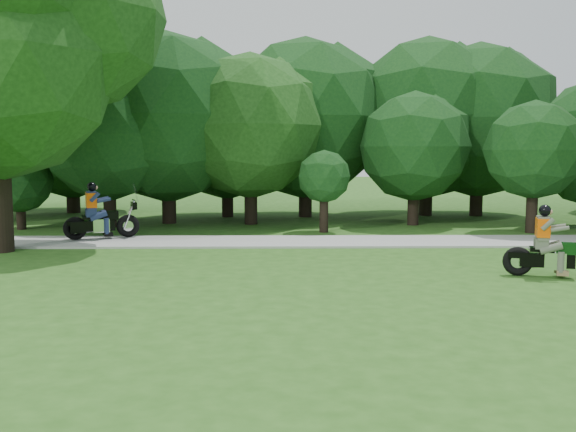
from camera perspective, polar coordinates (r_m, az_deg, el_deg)
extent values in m
plane|color=#275217|center=(11.04, 16.18, -8.38)|extent=(100.00, 100.00, 0.00)
cube|color=#999994|center=(18.68, 9.06, -2.24)|extent=(60.00, 2.20, 0.06)
cylinder|color=black|center=(25.22, 1.55, 1.97)|extent=(0.51, 0.51, 1.80)
sphere|color=#0F3313|center=(25.18, 1.57, 8.66)|extent=(6.28, 6.28, 6.28)
cylinder|color=black|center=(29.67, -23.86, 2.07)|extent=(0.50, 0.50, 1.80)
sphere|color=#0F3313|center=(29.63, -24.09, 7.55)|extent=(5.96, 5.96, 5.96)
cylinder|color=black|center=(26.68, 16.40, 1.95)|extent=(0.51, 0.51, 1.80)
sphere|color=#0F3313|center=(26.64, 16.59, 8.15)|extent=(6.12, 6.12, 6.12)
cylinder|color=black|center=(28.26, -18.56, 2.09)|extent=(0.55, 0.55, 1.80)
sphere|color=#0F3313|center=(28.23, -18.79, 8.55)|extent=(7.02, 7.02, 7.02)
cylinder|color=black|center=(22.97, 11.07, 1.08)|extent=(0.39, 0.39, 1.50)
sphere|color=#0F3313|center=(22.89, 11.17, 6.09)|extent=(3.86, 3.86, 3.86)
cylinder|color=black|center=(23.11, -22.64, 0.04)|extent=(0.31, 0.31, 0.93)
sphere|color=#0F3313|center=(23.03, -22.76, 2.94)|extent=(2.18, 2.18, 2.18)
cylinder|color=black|center=(26.35, 12.15, 2.01)|extent=(0.52, 0.52, 1.80)
sphere|color=#0F3313|center=(26.31, 12.30, 8.51)|extent=(6.42, 6.42, 6.42)
cylinder|color=black|center=(21.87, 20.85, 0.70)|extent=(0.36, 0.36, 1.62)
sphere|color=#0F3313|center=(21.79, 21.04, 5.51)|extent=(3.15, 3.15, 3.15)
cylinder|color=black|center=(23.44, -10.54, 1.55)|extent=(0.50, 0.50, 1.80)
sphere|color=#0F3313|center=(23.39, -10.67, 8.60)|extent=(6.09, 6.09, 6.09)
cylinder|color=black|center=(22.82, -3.32, 1.52)|extent=(0.46, 0.46, 1.80)
sphere|color=#194112|center=(22.76, -3.36, 7.99)|extent=(5.14, 5.14, 5.14)
cylinder|color=black|center=(25.34, -5.40, 1.67)|extent=(0.45, 0.45, 1.55)
sphere|color=#0F3313|center=(25.27, -5.45, 7.09)|extent=(4.98, 4.98, 4.98)
cylinder|color=black|center=(22.69, -15.56, 1.12)|extent=(0.43, 0.43, 1.67)
sphere|color=#0F3313|center=(22.62, -15.72, 6.97)|extent=(4.54, 4.54, 4.54)
cylinder|color=black|center=(20.63, 3.20, 0.27)|extent=(0.29, 0.29, 1.24)
sphere|color=#0F3313|center=(20.54, 3.22, 3.53)|extent=(1.70, 1.70, 1.70)
sphere|color=#194112|center=(18.71, -18.83, 16.52)|extent=(5.12, 5.12, 5.12)
torus|color=black|center=(14.49, 19.74, -3.80)|extent=(0.65, 0.33, 0.62)
cube|color=black|center=(14.55, 22.00, -3.67)|extent=(1.11, 0.49, 0.28)
cube|color=silver|center=(14.57, 22.60, -3.68)|extent=(0.49, 0.40, 0.36)
cube|color=black|center=(14.57, 23.58, -2.66)|extent=(0.52, 0.38, 0.23)
cube|color=black|center=(14.50, 21.57, -2.76)|extent=(0.52, 0.40, 0.09)
cube|color=#535A49|center=(14.48, 21.59, -2.28)|extent=(0.35, 0.40, 0.21)
cube|color=#535A49|center=(14.44, 21.71, -1.02)|extent=(0.32, 0.42, 0.50)
cube|color=#FF5A05|center=(14.44, 21.71, -0.95)|extent=(0.36, 0.46, 0.39)
sphere|color=black|center=(14.41, 21.87, 0.45)|extent=(0.25, 0.25, 0.25)
torus|color=black|center=(19.47, -18.39, -1.05)|extent=(0.70, 0.44, 0.68)
torus|color=black|center=(19.64, -14.03, -0.86)|extent=(0.70, 0.44, 0.68)
cube|color=black|center=(19.52, -16.73, -0.83)|extent=(1.09, 0.62, 0.31)
cube|color=silver|center=(19.53, -16.29, -0.81)|extent=(0.55, 0.48, 0.39)
cube|color=black|center=(19.53, -15.62, 0.06)|extent=(0.58, 0.46, 0.25)
cube|color=black|center=(19.48, -17.10, -0.11)|extent=(0.58, 0.48, 0.10)
cylinder|color=silver|center=(19.61, -13.94, 0.13)|extent=(0.37, 0.18, 0.87)
cylinder|color=silver|center=(19.60, -13.50, 1.36)|extent=(0.27, 0.59, 0.03)
cube|color=black|center=(19.26, -18.20, -0.97)|extent=(0.42, 0.26, 0.33)
cube|color=black|center=(19.68, -18.31, -0.83)|extent=(0.42, 0.26, 0.33)
cube|color=#1B2C4A|center=(19.46, -17.12, 0.28)|extent=(0.41, 0.45, 0.23)
cube|color=#1B2C4A|center=(19.44, -17.09, 1.31)|extent=(0.39, 0.47, 0.54)
cube|color=#FF5A05|center=(19.43, -17.09, 1.36)|extent=(0.43, 0.52, 0.43)
sphere|color=black|center=(19.41, -17.04, 2.51)|extent=(0.27, 0.27, 0.27)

